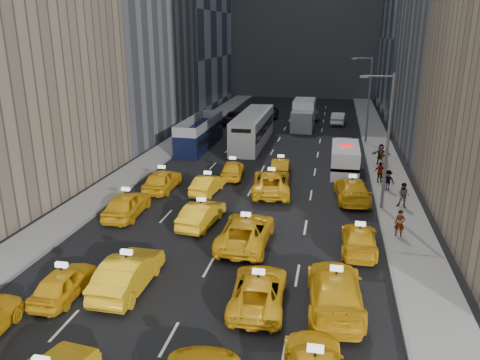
% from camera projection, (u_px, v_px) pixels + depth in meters
% --- Properties ---
extents(ground, '(160.00, 160.00, 0.00)m').
position_uv_depth(ground, '(198.00, 287.00, 21.98)').
color(ground, black).
rests_on(ground, ground).
extents(sidewalk_west, '(3.00, 90.00, 0.15)m').
position_uv_depth(sidewalk_west, '(168.00, 149.00, 47.28)').
color(sidewalk_west, gray).
rests_on(sidewalk_west, ground).
extents(sidewalk_east, '(3.00, 90.00, 0.15)m').
position_uv_depth(sidewalk_east, '(383.00, 160.00, 43.33)').
color(sidewalk_east, gray).
rests_on(sidewalk_east, ground).
extents(curb_west, '(0.15, 90.00, 0.18)m').
position_uv_depth(curb_west, '(181.00, 149.00, 47.00)').
color(curb_west, slate).
rests_on(curb_west, ground).
extents(curb_east, '(0.15, 90.00, 0.18)m').
position_uv_depth(curb_east, '(367.00, 159.00, 43.59)').
color(curb_east, slate).
rests_on(curb_east, ground).
extents(streetlight_near, '(2.15, 0.22, 9.00)m').
position_uv_depth(streetlight_near, '(386.00, 138.00, 29.96)').
color(streetlight_near, '#595B60').
rests_on(streetlight_near, ground).
extents(streetlight_far, '(2.15, 0.22, 9.00)m').
position_uv_depth(streetlight_far, '(368.00, 97.00, 48.63)').
color(streetlight_far, '#595B60').
rests_on(streetlight_far, ground).
extents(taxi_4, '(1.66, 4.00, 1.35)m').
position_uv_depth(taxi_4, '(64.00, 283.00, 21.01)').
color(taxi_4, '#EBAA13').
rests_on(taxi_4, ground).
extents(taxi_5, '(1.76, 5.04, 1.66)m').
position_uv_depth(taxi_5, '(128.00, 273.00, 21.57)').
color(taxi_5, '#EBAA13').
rests_on(taxi_5, ground).
extents(taxi_6, '(2.54, 5.07, 1.38)m').
position_uv_depth(taxi_6, '(258.00, 290.00, 20.38)').
color(taxi_6, '#EBAA13').
rests_on(taxi_6, ground).
extents(taxi_7, '(2.69, 5.87, 1.66)m').
position_uv_depth(taxi_7, '(335.00, 290.00, 20.11)').
color(taxi_7, '#EBAA13').
rests_on(taxi_7, ground).
extents(taxi_8, '(2.11, 4.83, 1.62)m').
position_uv_depth(taxi_8, '(127.00, 204.00, 30.16)').
color(taxi_8, '#EBAA13').
rests_on(taxi_8, ground).
extents(taxi_9, '(2.12, 4.66, 1.48)m').
position_uv_depth(taxi_9, '(202.00, 214.00, 28.72)').
color(taxi_9, '#EBAA13').
rests_on(taxi_9, ground).
extents(taxi_10, '(2.71, 5.75, 1.59)m').
position_uv_depth(taxi_10, '(246.00, 231.00, 26.12)').
color(taxi_10, '#EBAA13').
rests_on(taxi_10, ground).
extents(taxi_11, '(1.95, 4.68, 1.35)m').
position_uv_depth(taxi_11, '(359.00, 239.00, 25.42)').
color(taxi_11, '#EBAA13').
rests_on(taxi_11, ground).
extents(taxi_12, '(1.90, 4.70, 1.60)m').
position_uv_depth(taxi_12, '(162.00, 180.00, 35.08)').
color(taxi_12, '#EBAA13').
rests_on(taxi_12, ground).
extents(taxi_13, '(1.85, 4.22, 1.35)m').
position_uv_depth(taxi_13, '(208.00, 184.00, 34.49)').
color(taxi_13, '#EBAA13').
rests_on(taxi_13, ground).
extents(taxi_14, '(3.32, 6.12, 1.63)m').
position_uv_depth(taxi_14, '(271.00, 182.00, 34.44)').
color(taxi_14, '#EBAA13').
rests_on(taxi_14, ground).
extents(taxi_15, '(2.74, 5.60, 1.57)m').
position_uv_depth(taxi_15, '(352.00, 190.00, 33.00)').
color(taxi_15, '#EBAA13').
rests_on(taxi_15, ground).
extents(taxi_16, '(2.12, 4.38, 1.44)m').
position_uv_depth(taxi_16, '(233.00, 169.00, 38.11)').
color(taxi_16, '#EBAA13').
rests_on(taxi_16, ground).
extents(taxi_17, '(1.64, 4.14, 1.34)m').
position_uv_depth(taxi_17, '(281.00, 166.00, 39.07)').
color(taxi_17, '#EBAA13').
rests_on(taxi_17, ground).
extents(nypd_van, '(2.84, 6.04, 2.51)m').
position_uv_depth(nypd_van, '(345.00, 160.00, 39.28)').
color(nypd_van, white).
rests_on(nypd_van, ground).
extents(double_decker, '(2.44, 10.34, 3.00)m').
position_uv_depth(double_decker, '(200.00, 133.00, 47.84)').
color(double_decker, black).
rests_on(double_decker, ground).
extents(city_bus, '(3.06, 12.78, 3.28)m').
position_uv_depth(city_bus, '(253.00, 129.00, 49.18)').
color(city_bus, silver).
rests_on(city_bus, ground).
extents(box_truck, '(3.03, 7.56, 3.38)m').
position_uv_depth(box_truck, '(303.00, 115.00, 57.24)').
color(box_truck, white).
rests_on(box_truck, ground).
extents(misc_car_0, '(1.75, 4.21, 1.35)m').
position_uv_depth(misc_car_0, '(344.00, 144.00, 46.81)').
color(misc_car_0, '#A2A5AA').
rests_on(misc_car_0, ground).
extents(misc_car_1, '(3.00, 6.04, 1.65)m').
position_uv_depth(misc_car_1, '(235.00, 117.00, 60.18)').
color(misc_car_1, black).
rests_on(misc_car_1, ground).
extents(misc_car_2, '(2.42, 4.96, 1.39)m').
position_uv_depth(misc_car_2, '(312.00, 114.00, 63.60)').
color(misc_car_2, gray).
rests_on(misc_car_2, ground).
extents(misc_car_3, '(2.19, 4.73, 1.57)m').
position_uv_depth(misc_car_3, '(272.00, 112.00, 64.42)').
color(misc_car_3, black).
rests_on(misc_car_3, ground).
extents(misc_car_4, '(2.02, 4.87, 1.57)m').
position_uv_depth(misc_car_4, '(338.00, 118.00, 59.91)').
color(misc_car_4, '#B1B3B9').
rests_on(misc_car_4, ground).
extents(pedestrian_0, '(0.63, 0.46, 1.58)m').
position_uv_depth(pedestrian_0, '(400.00, 223.00, 26.80)').
color(pedestrian_0, gray).
rests_on(pedestrian_0, sidewalk_east).
extents(pedestrian_1, '(0.94, 0.71, 1.71)m').
position_uv_depth(pedestrian_1, '(404.00, 195.00, 31.17)').
color(pedestrian_1, gray).
rests_on(pedestrian_1, sidewalk_east).
extents(pedestrian_2, '(1.08, 0.79, 1.54)m').
position_uv_depth(pedestrian_2, '(388.00, 180.00, 34.59)').
color(pedestrian_2, gray).
rests_on(pedestrian_2, sidewalk_east).
extents(pedestrian_3, '(0.96, 0.49, 1.59)m').
position_uv_depth(pedestrian_3, '(380.00, 172.00, 36.45)').
color(pedestrian_3, gray).
rests_on(pedestrian_3, sidewalk_east).
extents(pedestrian_4, '(1.01, 0.64, 1.92)m').
position_uv_depth(pedestrian_4, '(383.00, 166.00, 37.65)').
color(pedestrian_4, gray).
rests_on(pedestrian_4, sidewalk_east).
extents(pedestrian_5, '(1.71, 0.63, 1.81)m').
position_uv_depth(pedestrian_5, '(381.00, 154.00, 41.39)').
color(pedestrian_5, gray).
rests_on(pedestrian_5, sidewalk_east).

